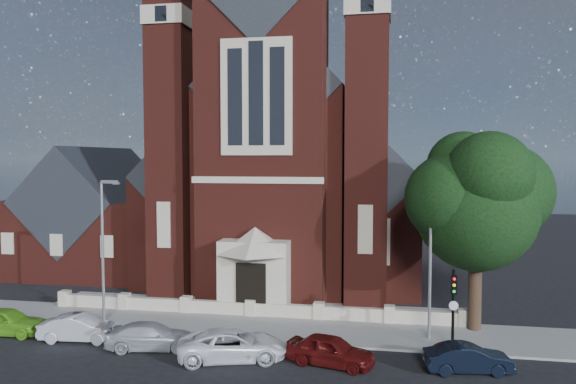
# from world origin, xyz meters

# --- Properties ---
(ground) EXTENTS (120.00, 120.00, 0.00)m
(ground) POSITION_xyz_m (0.00, 15.00, 0.00)
(ground) COLOR black
(ground) RESTS_ON ground
(pavement_strip) EXTENTS (60.00, 5.00, 0.12)m
(pavement_strip) POSITION_xyz_m (0.00, 4.50, 0.00)
(pavement_strip) COLOR gray
(pavement_strip) RESTS_ON ground
(forecourt_paving) EXTENTS (26.00, 3.00, 0.14)m
(forecourt_paving) POSITION_xyz_m (0.00, 8.50, 0.00)
(forecourt_paving) COLOR gray
(forecourt_paving) RESTS_ON ground
(forecourt_wall) EXTENTS (24.00, 0.40, 0.90)m
(forecourt_wall) POSITION_xyz_m (0.00, 6.50, 0.00)
(forecourt_wall) COLOR #BAAA93
(forecourt_wall) RESTS_ON ground
(church) EXTENTS (20.01, 34.90, 29.20)m
(church) POSITION_xyz_m (-0.00, 22.94, 8.19)
(church) COLOR #541D16
(church) RESTS_ON ground
(parish_hall) EXTENTS (12.00, 12.20, 10.24)m
(parish_hall) POSITION_xyz_m (-16.00, 18.00, 4.01)
(parish_hall) COLOR #541D16
(parish_hall) RESTS_ON ground
(street_tree) EXTENTS (6.40, 6.60, 10.70)m
(street_tree) POSITION_xyz_m (12.60, 5.71, 6.96)
(street_tree) COLOR black
(street_tree) RESTS_ON ground
(street_lamp_left) EXTENTS (1.16, 0.22, 8.09)m
(street_lamp_left) POSITION_xyz_m (-7.91, 4.00, 4.60)
(street_lamp_left) COLOR gray
(street_lamp_left) RESTS_ON ground
(street_lamp_right) EXTENTS (1.16, 0.22, 8.09)m
(street_lamp_right) POSITION_xyz_m (10.09, 4.00, 4.60)
(street_lamp_right) COLOR gray
(street_lamp_right) RESTS_ON ground
(traffic_signal) EXTENTS (0.28, 0.42, 4.00)m
(traffic_signal) POSITION_xyz_m (11.00, 2.43, 2.58)
(traffic_signal) COLOR black
(traffic_signal) RESTS_ON ground
(car_lime_van) EXTENTS (4.38, 2.05, 1.45)m
(car_lime_van) POSITION_xyz_m (-11.96, 0.90, 0.73)
(car_lime_van) COLOR #6BB925
(car_lime_van) RESTS_ON ground
(car_silver_a) EXTENTS (4.17, 1.83, 1.33)m
(car_silver_a) POSITION_xyz_m (-7.51, 0.70, 0.67)
(car_silver_a) COLOR #B7B9C0
(car_silver_a) RESTS_ON ground
(car_silver_b) EXTENTS (4.70, 2.73, 1.28)m
(car_silver_b) POSITION_xyz_m (-3.43, 0.21, 0.64)
(car_silver_b) COLOR #AFB2B7
(car_silver_b) RESTS_ON ground
(car_white_suv) EXTENTS (5.52, 3.70, 1.41)m
(car_white_suv) POSITION_xyz_m (0.89, -0.49, 0.70)
(car_white_suv) COLOR white
(car_white_suv) RESTS_ON ground
(car_dark_red) EXTENTS (4.31, 2.62, 1.37)m
(car_dark_red) POSITION_xyz_m (5.40, -0.35, 0.69)
(car_dark_red) COLOR #540F0E
(car_dark_red) RESTS_ON ground
(car_navy) EXTENTS (3.92, 1.89, 1.24)m
(car_navy) POSITION_xyz_m (11.39, -0.12, 0.62)
(car_navy) COLOR black
(car_navy) RESTS_ON ground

